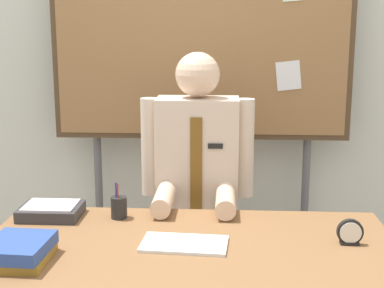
% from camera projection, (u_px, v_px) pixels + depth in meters
% --- Properties ---
extents(back_wall, '(6.40, 0.08, 2.70)m').
position_uv_depth(back_wall, '(203.00, 61.00, 3.22)').
color(back_wall, silver).
rests_on(back_wall, ground_plane).
extents(desk, '(1.60, 0.81, 0.73)m').
position_uv_depth(desk, '(189.00, 264.00, 2.15)').
color(desk, brown).
rests_on(desk, ground_plane).
extents(person, '(0.55, 0.56, 1.43)m').
position_uv_depth(person, '(197.00, 206.00, 2.77)').
color(person, '#2D2D33').
rests_on(person, ground_plane).
extents(bulletin_board, '(1.64, 0.09, 2.13)m').
position_uv_depth(bulletin_board, '(201.00, 34.00, 2.99)').
color(bulletin_board, '#4C3823').
rests_on(bulletin_board, ground_plane).
extents(book_stack, '(0.23, 0.25, 0.08)m').
position_uv_depth(book_stack, '(18.00, 251.00, 1.96)').
color(book_stack, olive).
rests_on(book_stack, desk).
extents(open_notebook, '(0.34, 0.21, 0.01)m').
position_uv_depth(open_notebook, '(184.00, 244.00, 2.11)').
color(open_notebook, white).
rests_on(open_notebook, desk).
extents(desk_clock, '(0.10, 0.04, 0.10)m').
position_uv_depth(desk_clock, '(350.00, 233.00, 2.11)').
color(desk_clock, black).
rests_on(desk_clock, desk).
extents(pen_holder, '(0.07, 0.07, 0.16)m').
position_uv_depth(pen_holder, '(119.00, 207.00, 2.40)').
color(pen_holder, '#262626').
rests_on(pen_holder, desk).
extents(paper_tray, '(0.26, 0.20, 0.06)m').
position_uv_depth(paper_tray, '(51.00, 211.00, 2.42)').
color(paper_tray, '#333338').
rests_on(paper_tray, desk).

